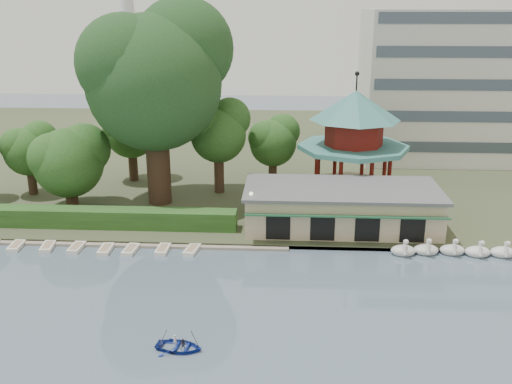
# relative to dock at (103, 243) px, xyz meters

# --- Properties ---
(ground_plane) EXTENTS (220.00, 220.00, 0.00)m
(ground_plane) POSITION_rel_dock_xyz_m (12.00, -17.20, -0.12)
(ground_plane) COLOR slate
(ground_plane) RESTS_ON ground
(shore) EXTENTS (220.00, 70.00, 0.40)m
(shore) POSITION_rel_dock_xyz_m (12.00, 34.80, 0.08)
(shore) COLOR #424930
(shore) RESTS_ON ground
(embankment) EXTENTS (220.00, 0.60, 0.30)m
(embankment) POSITION_rel_dock_xyz_m (12.00, 0.10, 0.03)
(embankment) COLOR gray
(embankment) RESTS_ON ground
(dock) EXTENTS (34.00, 1.60, 0.24)m
(dock) POSITION_rel_dock_xyz_m (0.00, 0.00, 0.00)
(dock) COLOR gray
(dock) RESTS_ON ground
(boathouse) EXTENTS (18.60, 9.39, 3.90)m
(boathouse) POSITION_rel_dock_xyz_m (22.00, 4.77, 2.25)
(boathouse) COLOR #C2AE8B
(boathouse) RESTS_ON shore
(pavilion) EXTENTS (12.40, 12.40, 13.50)m
(pavilion) POSITION_rel_dock_xyz_m (24.00, 14.80, 7.36)
(pavilion) COLOR #C2AE8B
(pavilion) RESTS_ON shore
(office_building) EXTENTS (38.00, 18.00, 20.00)m
(office_building) POSITION_rel_dock_xyz_m (44.67, 31.80, 9.61)
(office_building) COLOR silver
(office_building) RESTS_ON shore
(hedge) EXTENTS (30.00, 2.00, 1.80)m
(hedge) POSITION_rel_dock_xyz_m (-3.00, 3.30, 1.18)
(hedge) COLOR #2C5720
(hedge) RESTS_ON shore
(lamp_post) EXTENTS (0.36, 0.36, 4.28)m
(lamp_post) POSITION_rel_dock_xyz_m (13.50, 1.80, 3.22)
(lamp_post) COLOR black
(lamp_post) RESTS_ON shore
(big_tree) EXTENTS (15.35, 14.30, 21.43)m
(big_tree) POSITION_rel_dock_xyz_m (3.19, 11.03, 14.23)
(big_tree) COLOR #3A281C
(big_tree) RESTS_ON shore
(small_trees) EXTENTS (39.23, 16.81, 10.70)m
(small_trees) POSITION_rel_dock_xyz_m (-2.31, 13.47, 6.05)
(small_trees) COLOR #3A281C
(small_trees) RESTS_ON shore
(moored_rowboats) EXTENTS (24.66, 2.70, 0.36)m
(moored_rowboats) POSITION_rel_dock_xyz_m (-3.28, -1.38, 0.06)
(moored_rowboats) COLOR white
(moored_rowboats) RESTS_ON ground
(rowboat_with_passengers) EXTENTS (4.59, 3.56, 2.01)m
(rowboat_with_passengers) POSITION_rel_dock_xyz_m (10.10, -16.35, 0.32)
(rowboat_with_passengers) COLOR navy
(rowboat_with_passengers) RESTS_ON ground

